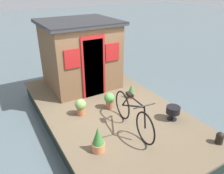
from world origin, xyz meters
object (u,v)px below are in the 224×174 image
at_px(houseboat_cabin, 80,54).
at_px(mooring_bollard, 220,138).
at_px(potted_plant_sage, 109,100).
at_px(potted_plant_geranium, 131,91).
at_px(potted_plant_fern, 98,140).
at_px(charcoal_grill, 173,110).
at_px(potted_plant_lavender, 81,106).
at_px(bicycle, 133,114).

xyz_separation_m(houseboat_cabin, mooring_bollard, (-4.24, -1.30, -0.90)).
height_order(potted_plant_sage, potted_plant_geranium, potted_plant_sage).
bearing_deg(potted_plant_fern, houseboat_cabin, -17.84).
bearing_deg(houseboat_cabin, charcoal_grill, -160.49).
bearing_deg(charcoal_grill, mooring_bollard, -169.93).
height_order(potted_plant_fern, potted_plant_lavender, potted_plant_fern).
bearing_deg(mooring_bollard, potted_plant_lavender, 39.42).
relative_size(potted_plant_fern, potted_plant_geranium, 1.36).
xyz_separation_m(potted_plant_sage, charcoal_grill, (-1.26, -1.07, -0.00)).
bearing_deg(charcoal_grill, bicycle, 80.49).
bearing_deg(potted_plant_geranium, bicycle, 145.91).
relative_size(potted_plant_geranium, mooring_bollard, 1.53).
relative_size(bicycle, charcoal_grill, 4.97).
height_order(bicycle, mooring_bollard, bicycle).
bearing_deg(houseboat_cabin, potted_plant_fern, 162.16).
bearing_deg(potted_plant_geranium, potted_plant_fern, 129.14).
xyz_separation_m(potted_plant_fern, potted_plant_geranium, (1.53, -1.88, -0.07)).
relative_size(potted_plant_lavender, charcoal_grill, 1.23).
distance_m(potted_plant_fern, potted_plant_geranium, 2.43).
height_order(bicycle, charcoal_grill, bicycle).
relative_size(potted_plant_fern, potted_plant_lavender, 1.30).
xyz_separation_m(houseboat_cabin, bicycle, (-2.89, -0.01, -0.65)).
distance_m(houseboat_cabin, charcoal_grill, 3.35).
distance_m(bicycle, potted_plant_lavender, 1.42).
bearing_deg(mooring_bollard, potted_plant_sage, 27.71).
distance_m(houseboat_cabin, potted_plant_fern, 3.39).
relative_size(bicycle, mooring_bollard, 6.47).
height_order(bicycle, potted_plant_sage, bicycle).
bearing_deg(houseboat_cabin, potted_plant_geranium, -151.74).
bearing_deg(bicycle, potted_plant_geranium, -34.09).
relative_size(potted_plant_sage, charcoal_grill, 1.26).
distance_m(houseboat_cabin, bicycle, 2.96).
distance_m(potted_plant_lavender, mooring_bollard, 3.26).
bearing_deg(potted_plant_lavender, potted_plant_sage, -96.28).
relative_size(potted_plant_fern, potted_plant_sage, 1.26).
xyz_separation_m(potted_plant_sage, potted_plant_geranium, (0.19, -0.85, -0.06)).
distance_m(potted_plant_sage, potted_plant_geranium, 0.87).
xyz_separation_m(bicycle, mooring_bollard, (-1.35, -1.29, -0.26)).
distance_m(charcoal_grill, mooring_bollard, 1.19).
bearing_deg(potted_plant_fern, potted_plant_geranium, -50.86).
bearing_deg(charcoal_grill, potted_plant_fern, 92.04).
height_order(bicycle, potted_plant_geranium, bicycle).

